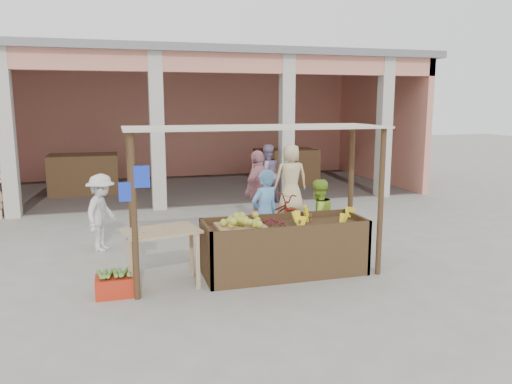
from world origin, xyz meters
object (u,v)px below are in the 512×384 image
object	(u,v)px
side_table	(162,239)
motorcycle	(271,216)
vendor_green	(318,216)
red_crate	(116,286)
fruit_stall	(284,250)
vendor_blue	(265,210)

from	to	relation	value
side_table	motorcycle	world-z (taller)	motorcycle
vendor_green	red_crate	bearing A→B (deg)	-1.35
side_table	red_crate	world-z (taller)	side_table
fruit_stall	red_crate	distance (m)	2.67
fruit_stall	side_table	xyz separation A→B (m)	(-1.94, 0.01, 0.32)
fruit_stall	motorcycle	world-z (taller)	motorcycle
fruit_stall	vendor_green	world-z (taller)	vendor_green
side_table	vendor_blue	size ratio (longest dim) A/B	0.71
red_crate	fruit_stall	bearing A→B (deg)	5.03
side_table	vendor_green	bearing A→B (deg)	1.45
side_table	red_crate	distance (m)	0.94
fruit_stall	motorcycle	distance (m)	2.22
red_crate	vendor_blue	world-z (taller)	vendor_blue
vendor_blue	vendor_green	size ratio (longest dim) A/B	1.14
vendor_blue	red_crate	bearing A→B (deg)	1.69
vendor_green	vendor_blue	bearing A→B (deg)	-31.45
vendor_green	side_table	bearing A→B (deg)	-2.29
red_crate	vendor_green	size ratio (longest dim) A/B	0.38
side_table	red_crate	size ratio (longest dim) A/B	2.16
fruit_stall	side_table	bearing A→B (deg)	179.58
side_table	vendor_blue	distance (m)	2.14
vendor_green	motorcycle	size ratio (longest dim) A/B	0.85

